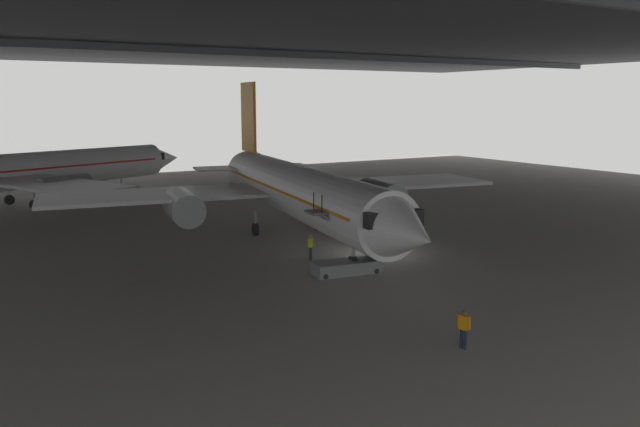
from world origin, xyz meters
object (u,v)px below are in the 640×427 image
airplane_main (296,190)px  airplane_distant (38,170)px  crew_worker_near_nose (464,327)px  boarding_stairs (345,261)px  crew_worker_by_stairs (311,245)px

airplane_main → airplane_distant: (-13.31, 24.98, -0.14)m
crew_worker_near_nose → airplane_distant: airplane_distant is taller
boarding_stairs → crew_worker_near_nose: size_ratio=2.92×
crew_worker_near_nose → crew_worker_by_stairs: (1.90, 15.13, 0.03)m
airplane_main → crew_worker_by_stairs: 6.77m
crew_worker_near_nose → airplane_distant: (-9.17, 46.02, 2.34)m
airplane_main → crew_worker_by_stairs: size_ratio=21.67×
crew_worker_near_nose → crew_worker_by_stairs: size_ratio=0.97×
boarding_stairs → crew_worker_near_nose: (-2.04, -11.53, 0.16)m
boarding_stairs → crew_worker_near_nose: 11.71m
airplane_main → crew_worker_near_nose: airplane_main is taller
boarding_stairs → airplane_distant: size_ratio=0.15×
airplane_main → crew_worker_near_nose: 21.58m
crew_worker_by_stairs → airplane_distant: airplane_distant is taller
airplane_main → boarding_stairs: bearing=-102.5°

